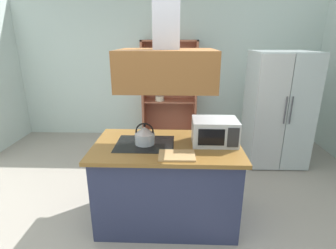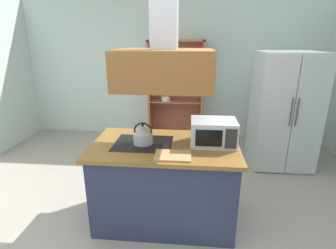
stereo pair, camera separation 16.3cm
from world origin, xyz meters
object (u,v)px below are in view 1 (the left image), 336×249
Objects in this scene: dish_cabinet at (169,96)px; kettle at (145,135)px; microwave at (215,131)px; cutting_board at (177,155)px; refrigerator at (278,109)px.

dish_cabinet reaches higher than kettle.
kettle is at bearing -93.90° from dish_cabinet.
kettle is at bearing -176.14° from microwave.
dish_cabinet is at bearing 102.20° from microwave.
microwave reaches higher than cutting_board.
refrigerator is 2.40m from cutting_board.
refrigerator reaches higher than microwave.
refrigerator is 5.20× the size of cutting_board.
dish_cabinet reaches higher than cutting_board.
kettle is 0.50× the size of microwave.
microwave reaches higher than kettle.
cutting_board is at bearing -131.18° from refrigerator.
cutting_board is (0.33, -0.29, -0.09)m from kettle.
cutting_board is at bearing -40.80° from kettle.
microwave is at bearing 3.86° from kettle.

